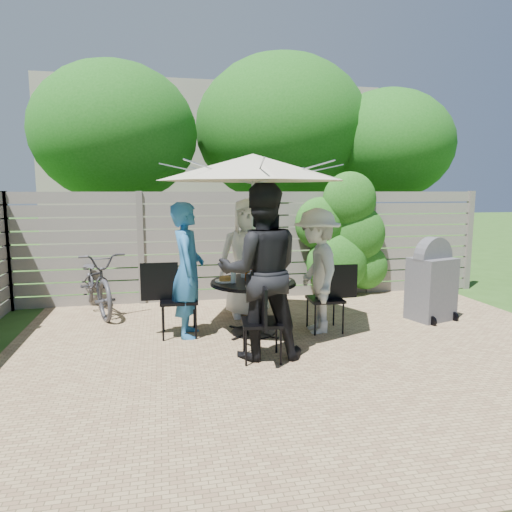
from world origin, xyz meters
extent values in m
plane|color=#284B17|center=(0.00, 0.00, 0.00)|extent=(60.00, 60.00, 0.00)
cube|color=tan|center=(0.00, 0.50, 0.01)|extent=(7.00, 6.00, 0.02)
cube|color=gray|center=(0.00, 3.00, 0.93)|extent=(8.00, 0.10, 1.85)
ellipsoid|color=#1C5313|center=(1.40, 2.85, 0.90)|extent=(1.20, 0.70, 1.80)
cube|color=#A39388|center=(0.00, 12.00, 2.50)|extent=(10.00, 6.00, 5.00)
ellipsoid|color=#175012|center=(-2.50, 5.00, 2.97)|extent=(3.20, 3.20, 2.72)
ellipsoid|color=#175012|center=(1.00, 5.50, 3.18)|extent=(3.80, 3.80, 3.23)
ellipsoid|color=#175012|center=(3.20, 4.80, 2.83)|extent=(2.80, 2.80, 2.38)
cylinder|color=black|center=(-0.53, 1.07, 0.69)|extent=(1.18, 1.18, 0.03)
cylinder|color=black|center=(-0.53, 1.07, 0.35)|extent=(0.08, 0.08, 0.69)
cylinder|color=black|center=(-0.53, 1.07, 0.02)|extent=(0.58, 0.58, 0.04)
cylinder|color=silver|center=(-0.53, 1.07, 1.09)|extent=(0.04, 0.04, 2.19)
cone|color=beige|center=(-0.53, 1.07, 2.14)|extent=(2.60, 2.60, 0.33)
cube|color=black|center=(-0.43, 2.02, 0.43)|extent=(0.43, 0.43, 0.03)
cube|color=black|center=(-0.43, 2.23, 0.66)|extent=(0.04, 0.42, 0.43)
imported|color=silver|center=(-0.45, 1.90, 0.87)|extent=(0.90, 0.64, 1.75)
cube|color=black|center=(-1.47, 1.16, 0.48)|extent=(0.47, 0.47, 0.04)
cube|color=black|center=(-1.70, 1.17, 0.73)|extent=(0.46, 0.04, 0.48)
imported|color=#24649F|center=(-1.35, 1.15, 0.86)|extent=(0.47, 0.66, 1.72)
cube|color=black|center=(-0.62, 0.13, 0.44)|extent=(0.47, 0.47, 0.03)
cube|color=black|center=(-0.64, -0.09, 0.67)|extent=(0.08, 0.43, 0.44)
imported|color=black|center=(-0.61, 0.25, 0.97)|extent=(1.01, 0.82, 1.94)
cube|color=black|center=(0.42, 0.98, 0.44)|extent=(0.45, 0.45, 0.03)
cube|color=black|center=(0.63, 0.97, 0.68)|extent=(0.43, 0.05, 0.44)
imported|color=beige|center=(0.30, 0.99, 0.82)|extent=(0.71, 1.11, 1.64)
cylinder|color=white|center=(-0.49, 1.43, 0.71)|extent=(0.26, 0.26, 0.01)
cylinder|color=#BB7337|center=(-0.49, 1.43, 0.75)|extent=(0.15, 0.15, 0.05)
cylinder|color=white|center=(-0.88, 1.11, 0.71)|extent=(0.26, 0.26, 0.01)
cylinder|color=#BB7337|center=(-0.88, 1.11, 0.75)|extent=(0.15, 0.15, 0.05)
cylinder|color=white|center=(-0.56, 0.71, 0.71)|extent=(0.26, 0.26, 0.01)
cylinder|color=#BB7337|center=(-0.56, 0.71, 0.75)|extent=(0.15, 0.15, 0.05)
cylinder|color=white|center=(-0.17, 1.04, 0.71)|extent=(0.26, 0.26, 0.01)
cylinder|color=#BB7337|center=(-0.17, 1.04, 0.75)|extent=(0.15, 0.15, 0.05)
cylinder|color=silver|center=(-0.61, 1.34, 0.78)|extent=(0.07, 0.07, 0.14)
cylinder|color=silver|center=(-0.80, 0.99, 0.78)|extent=(0.07, 0.07, 0.14)
cylinder|color=silver|center=(-0.45, 0.80, 0.78)|extent=(0.07, 0.07, 0.14)
cylinder|color=silver|center=(-0.26, 1.15, 0.78)|extent=(0.07, 0.07, 0.14)
cylinder|color=#59280C|center=(-0.58, 1.13, 0.79)|extent=(0.09, 0.09, 0.16)
cylinder|color=#C6B293|center=(-0.41, 1.28, 0.77)|extent=(0.08, 0.08, 0.12)
imported|color=#333338|center=(-2.66, 2.60, 0.48)|extent=(1.23, 1.94, 0.96)
cube|color=#504F54|center=(2.10, 1.19, 0.45)|extent=(0.70, 0.61, 0.91)
cylinder|color=#504F54|center=(2.10, 1.19, 0.91)|extent=(0.63, 0.35, 0.60)
camera|label=1|loc=(-1.65, -4.56, 1.85)|focal=32.00mm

